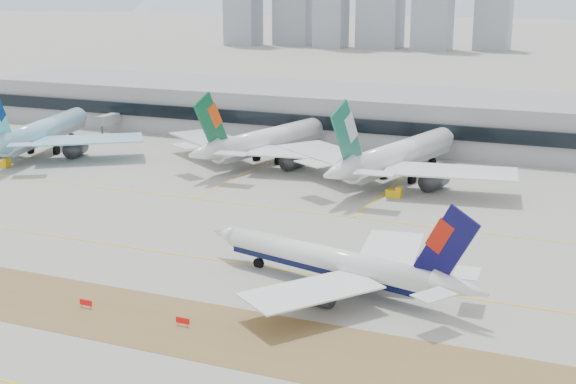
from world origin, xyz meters
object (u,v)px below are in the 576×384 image
at_px(widebody_korean, 40,133).
at_px(widebody_cathay, 396,157).
at_px(terminal, 387,116).
at_px(widebody_eva, 265,142).
at_px(taxiing_airliner, 338,263).

bearing_deg(widebody_korean, widebody_cathay, -98.65).
relative_size(widebody_korean, terminal, 0.23).
bearing_deg(widebody_eva, terminal, -12.48).
bearing_deg(terminal, widebody_eva, -115.48).
distance_m(widebody_korean, terminal, 103.94).
distance_m(taxiing_airliner, terminal, 127.17).
height_order(widebody_cathay, terminal, widebody_cathay).
bearing_deg(terminal, widebody_cathay, -71.19).
height_order(taxiing_airliner, widebody_eva, widebody_eva).
distance_m(widebody_cathay, terminal, 54.02).
distance_m(widebody_eva, widebody_cathay, 39.21).
xyz_separation_m(widebody_korean, widebody_eva, (63.80, 15.11, -0.24)).
bearing_deg(widebody_cathay, taxiing_airliner, -158.42).
height_order(widebody_eva, widebody_cathay, widebody_cathay).
height_order(taxiing_airliner, widebody_cathay, widebody_cathay).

